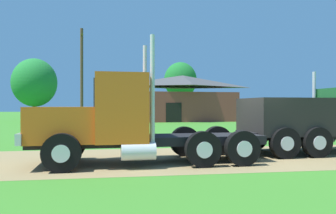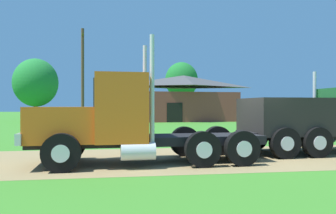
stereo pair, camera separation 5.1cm
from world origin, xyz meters
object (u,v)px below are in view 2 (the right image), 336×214
truck_near_left (327,119)px  shed_building (184,99)px  utility_pole_near (83,75)px  truck_foreground_white (117,123)px

truck_near_left → shed_building: (-0.22, 27.81, 1.38)m
shed_building → utility_pole_near: bearing=-137.8°
truck_foreground_white → utility_pole_near: size_ratio=0.88×
utility_pole_near → truck_near_left: bearing=-57.8°
truck_foreground_white → shed_building: shed_building is taller
truck_foreground_white → truck_near_left: truck_foreground_white is taller
truck_near_left → shed_building: size_ratio=0.55×
truck_foreground_white → truck_near_left: (8.22, 1.41, 0.03)m
truck_near_left → shed_building: shed_building is taller
truck_foreground_white → truck_near_left: bearing=9.8°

